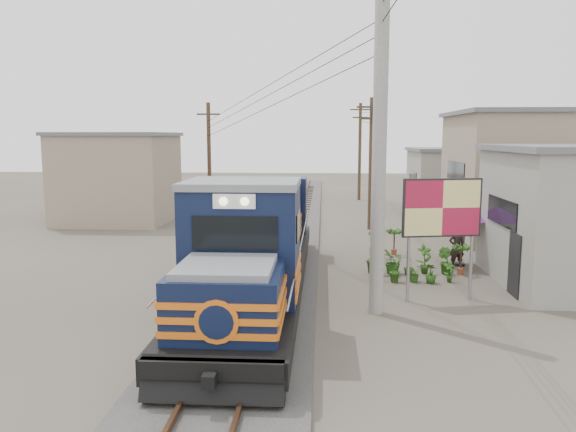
# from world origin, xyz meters

# --- Properties ---
(ground) EXTENTS (120.00, 120.00, 0.00)m
(ground) POSITION_xyz_m (0.00, 0.00, 0.00)
(ground) COLOR #473F35
(ground) RESTS_ON ground
(ballast) EXTENTS (3.60, 70.00, 0.16)m
(ballast) POSITION_xyz_m (0.00, 10.00, 0.08)
(ballast) COLOR #595651
(ballast) RESTS_ON ground
(track) EXTENTS (1.15, 70.00, 0.12)m
(track) POSITION_xyz_m (0.00, 10.00, 0.26)
(track) COLOR #51331E
(track) RESTS_ON ground
(locomotive) EXTENTS (2.81, 15.27, 3.78)m
(locomotive) POSITION_xyz_m (0.00, 0.93, 1.67)
(locomotive) COLOR black
(locomotive) RESTS_ON ground
(utility_pole_main) EXTENTS (0.40, 0.40, 10.00)m
(utility_pole_main) POSITION_xyz_m (3.50, -0.50, 5.00)
(utility_pole_main) COLOR #9E9B93
(utility_pole_main) RESTS_ON ground
(wooden_pole_mid) EXTENTS (1.60, 0.24, 7.00)m
(wooden_pole_mid) POSITION_xyz_m (4.50, 14.00, 3.68)
(wooden_pole_mid) COLOR #4C3826
(wooden_pole_mid) RESTS_ON ground
(wooden_pole_far) EXTENTS (1.60, 0.24, 7.50)m
(wooden_pole_far) POSITION_xyz_m (4.80, 28.00, 3.93)
(wooden_pole_far) COLOR #4C3826
(wooden_pole_far) RESTS_ON ground
(wooden_pole_left) EXTENTS (1.60, 0.24, 7.00)m
(wooden_pole_left) POSITION_xyz_m (-5.00, 18.00, 3.68)
(wooden_pole_left) COLOR #4C3826
(wooden_pole_left) RESTS_ON ground
(power_lines) EXTENTS (9.65, 19.00, 3.30)m
(power_lines) POSITION_xyz_m (-0.14, 8.49, 7.56)
(power_lines) COLOR black
(power_lines) RESTS_ON ground
(shophouse_mid) EXTENTS (8.40, 7.35, 6.20)m
(shophouse_mid) POSITION_xyz_m (12.50, 12.00, 3.11)
(shophouse_mid) COLOR gray
(shophouse_mid) RESTS_ON ground
(shophouse_back) EXTENTS (6.30, 6.30, 4.20)m
(shophouse_back) POSITION_xyz_m (11.00, 22.00, 2.11)
(shophouse_back) COLOR gray
(shophouse_back) RESTS_ON ground
(shophouse_left) EXTENTS (6.30, 6.30, 5.20)m
(shophouse_left) POSITION_xyz_m (-10.00, 16.00, 2.61)
(shophouse_left) COLOR gray
(shophouse_left) RESTS_ON ground
(billboard) EXTENTS (2.41, 0.55, 3.75)m
(billboard) POSITION_xyz_m (5.54, 0.84, 2.78)
(billboard) COLOR #99999E
(billboard) RESTS_ON ground
(market_umbrella) EXTENTS (2.23, 2.23, 2.34)m
(market_umbrella) POSITION_xyz_m (7.30, 5.64, 2.05)
(market_umbrella) COLOR black
(market_umbrella) RESTS_ON ground
(vendor) EXTENTS (0.66, 0.49, 1.66)m
(vendor) POSITION_xyz_m (7.04, 5.08, 0.83)
(vendor) COLOR black
(vendor) RESTS_ON ground
(plant_nursery) EXTENTS (3.29, 1.94, 1.11)m
(plant_nursery) POSITION_xyz_m (4.95, 3.84, 0.45)
(plant_nursery) COLOR #285418
(plant_nursery) RESTS_ON ground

